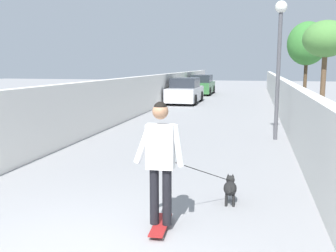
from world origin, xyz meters
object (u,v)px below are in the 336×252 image
Objects in this scene: lamp_post at (279,46)px; skateboard at (161,225)px; car_far at (202,85)px; car_near at (185,91)px; tree_right_far at (307,44)px; tree_right_mid at (326,40)px; person_skateboarder at (160,154)px; dog at (230,187)px.

skateboard is at bearing 165.30° from lamp_post.
lamp_post is at bearing -164.86° from car_far.
skateboard is 0.19× the size of car_far.
car_far reaches higher than skateboard.
car_near is at bearing 180.00° from car_far.
car_near is at bearing 24.32° from lamp_post.
tree_right_far reaches higher than car_near.
tree_right_mid is 2.36× the size of person_skateboarder.
car_near is 1.00× the size of car_far.
car_far is at bearing 0.00° from car_near.
tree_right_mid is at bearing -152.62° from car_far.
car_near is (17.99, 2.97, -0.39)m from person_skateboarder.
dog is 0.38× the size of car_far.
car_near is at bearing 9.38° from person_skateboarder.
lamp_post reaches higher than dog.
dog is 24.23m from car_far.
tree_right_far is at bearing -12.45° from person_skateboarder.
skateboard is at bearing 161.60° from tree_right_mid.
person_skateboarder is at bearing -173.28° from car_far.
car_far is (13.35, 6.91, -2.60)m from tree_right_mid.
dog is (-10.57, 3.06, -3.04)m from tree_right_mid.
skateboard is (-7.22, 1.89, -2.82)m from lamp_post.
car_far is at bearing 15.14° from lamp_post.
tree_right_far reaches higher than skateboard.
skateboard is 0.51× the size of dog.
lamp_post reaches higher than skateboard.
tree_right_mid is 0.97× the size of car_near.
tree_right_mid is 9.60m from car_near.
lamp_post is 7.68m from person_skateboarder.
tree_right_mid is 12.68m from person_skateboarder.
dog is at bearing -34.43° from skateboard.
person_skateboarder is (-0.00, 0.00, 1.04)m from skateboard.
lamp_post is 1.00× the size of car_far.
skateboard is at bearing -173.28° from car_far.
dog is (1.28, -0.88, -0.83)m from person_skateboarder.
car_near is (16.70, 3.85, 0.44)m from dog.
tree_right_far reaches higher than dog.
person_skateboarder is (-17.85, 3.94, -2.37)m from tree_right_far.
lamp_post reaches higher than car_far.
tree_right_far is 1.11× the size of car_far.
dog is at bearing 169.53° from tree_right_far.
car_near is at bearing 12.98° from dog.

